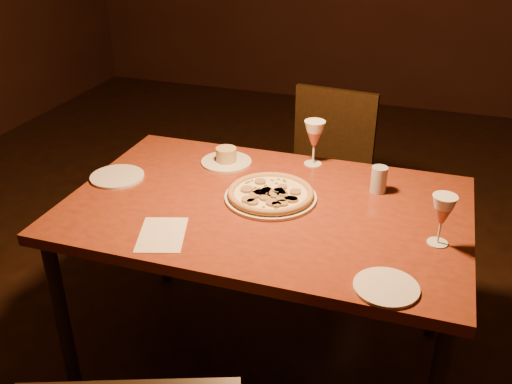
% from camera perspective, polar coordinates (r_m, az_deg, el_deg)
% --- Properties ---
extents(floor, '(7.00, 7.00, 0.00)m').
position_cam_1_polar(floor, '(2.84, 1.93, -13.50)').
color(floor, black).
rests_on(floor, ground).
extents(dining_table, '(1.53, 0.99, 0.82)m').
position_cam_1_polar(dining_table, '(2.23, 1.00, -2.81)').
color(dining_table, maroon).
rests_on(dining_table, floor).
extents(chair_far, '(0.50, 0.50, 0.94)m').
position_cam_1_polar(chair_far, '(3.14, 6.89, 2.29)').
color(chair_far, black).
rests_on(chair_far, floor).
extents(pizza_plate, '(0.36, 0.36, 0.04)m').
position_cam_1_polar(pizza_plate, '(2.22, 1.47, -0.20)').
color(pizza_plate, silver).
rests_on(pizza_plate, dining_table).
extents(ramekin_saucer, '(0.22, 0.22, 0.07)m').
position_cam_1_polar(ramekin_saucer, '(2.52, -2.99, 3.40)').
color(ramekin_saucer, silver).
rests_on(ramekin_saucer, dining_table).
extents(wine_glass_far, '(0.09, 0.09, 0.20)m').
position_cam_1_polar(wine_glass_far, '(2.48, 5.81, 4.89)').
color(wine_glass_far, '#C26750').
rests_on(wine_glass_far, dining_table).
extents(wine_glass_right, '(0.08, 0.08, 0.18)m').
position_cam_1_polar(wine_glass_right, '(2.00, 18.04, -2.69)').
color(wine_glass_right, '#C26750').
rests_on(wine_glass_right, dining_table).
extents(water_tumbler, '(0.06, 0.06, 0.11)m').
position_cam_1_polar(water_tumbler, '(2.31, 12.18, 1.22)').
color(water_tumbler, '#ADB4BD').
rests_on(water_tumbler, dining_table).
extents(side_plate_left, '(0.22, 0.22, 0.01)m').
position_cam_1_polar(side_plate_left, '(2.46, -13.71, 1.50)').
color(side_plate_left, silver).
rests_on(side_plate_left, dining_table).
extents(side_plate_near, '(0.20, 0.20, 0.01)m').
position_cam_1_polar(side_plate_near, '(1.79, 12.89, -9.27)').
color(side_plate_near, silver).
rests_on(side_plate_near, dining_table).
extents(menu_card, '(0.22, 0.27, 0.00)m').
position_cam_1_polar(menu_card, '(2.02, -9.38, -4.21)').
color(menu_card, silver).
rests_on(menu_card, dining_table).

